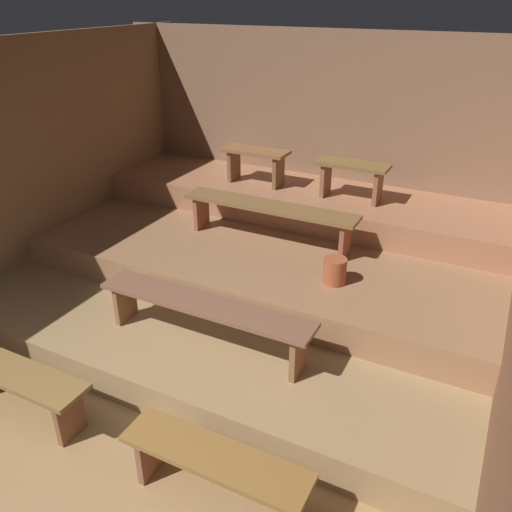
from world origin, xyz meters
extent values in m
cube|color=#957147|center=(0.00, 2.64, -0.04)|extent=(5.85, 6.09, 0.08)
cube|color=#845F45|center=(0.00, 5.32, 1.38)|extent=(5.85, 0.06, 2.76)
cube|color=brown|center=(-2.55, 2.64, 1.38)|extent=(0.06, 6.09, 2.76)
cube|color=#96774F|center=(0.00, 3.33, 0.16)|extent=(5.05, 3.91, 0.31)
cube|color=#936947|center=(0.00, 3.90, 0.47)|extent=(5.05, 2.77, 0.31)
cube|color=#A16A4A|center=(0.00, 4.67, 0.79)|extent=(5.05, 1.23, 0.31)
cube|color=brown|center=(-0.94, 0.94, 0.42)|extent=(1.33, 0.34, 0.04)
cube|color=brown|center=(-0.39, 0.94, 0.20)|extent=(0.05, 0.27, 0.40)
cube|color=brown|center=(0.94, 0.94, 0.42)|extent=(1.33, 0.34, 0.04)
cube|color=brown|center=(0.39, 0.94, 0.20)|extent=(0.05, 0.27, 0.40)
cube|color=brown|center=(0.15, 2.09, 0.74)|extent=(2.03, 0.34, 0.04)
cube|color=brown|center=(-0.75, 2.09, 0.51)|extent=(0.05, 0.27, 0.40)
cube|color=brown|center=(1.04, 2.09, 0.51)|extent=(0.05, 0.27, 0.40)
cube|color=brown|center=(-0.01, 3.71, 1.05)|extent=(2.01, 0.34, 0.04)
cube|color=brown|center=(-0.89, 3.71, 0.83)|extent=(0.05, 0.27, 0.40)
cube|color=brown|center=(0.88, 3.71, 0.83)|extent=(0.05, 0.27, 0.40)
cube|color=brown|center=(-0.63, 4.62, 1.36)|extent=(0.84, 0.34, 0.04)
cube|color=brown|center=(-0.95, 4.62, 1.14)|extent=(0.05, 0.27, 0.40)
cube|color=brown|center=(-0.31, 4.62, 1.14)|extent=(0.05, 0.27, 0.40)
cube|color=brown|center=(0.63, 4.62, 1.36)|extent=(0.84, 0.34, 0.04)
cube|color=brown|center=(0.31, 4.62, 1.14)|extent=(0.05, 0.27, 0.40)
cube|color=brown|center=(0.95, 4.62, 1.14)|extent=(0.05, 0.27, 0.40)
cylinder|color=#9E4C2D|center=(0.97, 3.15, 0.76)|extent=(0.23, 0.23, 0.26)
camera|label=1|loc=(2.31, -1.15, 3.16)|focal=36.86mm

